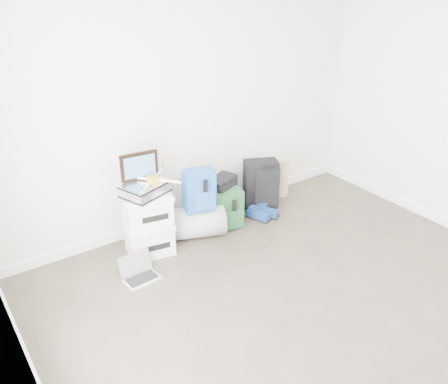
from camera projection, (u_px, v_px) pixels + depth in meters
ground at (354, 339)px, 3.84m from camera, size 5.00×5.00×0.00m
room_envelope at (385, 138)px, 3.08m from camera, size 4.52×5.02×2.71m
boxes_stack at (148, 223)px, 4.83m from camera, size 0.53×0.46×0.67m
briefcase at (145, 189)px, 4.65m from camera, size 0.51×0.44×0.12m
painting at (139, 166)px, 4.63m from camera, size 0.38×0.07×0.29m
drone at (153, 179)px, 4.64m from camera, size 0.44×0.44×0.05m
duffel_bag at (199, 222)px, 5.18m from camera, size 0.65×0.53×0.35m
blue_backpack at (200, 191)px, 4.98m from camera, size 0.36×0.29×0.45m
large_suitcase at (222, 200)px, 5.42m from camera, size 0.41×0.34×0.56m
green_backpack at (228, 210)px, 5.33m from camera, size 0.36×0.30×0.46m
carry_on at (261, 185)px, 5.70m from camera, size 0.45×0.39×0.62m
shoes at (263, 214)px, 5.59m from camera, size 0.35×0.31×0.10m
rolled_rug at (282, 177)px, 6.04m from camera, size 0.16×0.16×0.49m
laptop at (139, 273)px, 4.55m from camera, size 0.35×0.26×0.24m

